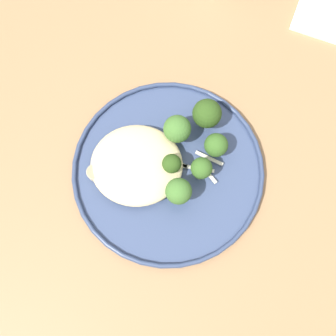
# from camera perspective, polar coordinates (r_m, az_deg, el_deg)

# --- Properties ---
(ground) EXTENTS (6.00, 6.00, 0.00)m
(ground) POSITION_cam_1_polar(r_m,az_deg,el_deg) (1.32, -0.35, -8.06)
(ground) COLOR #665B51
(wooden_dining_table) EXTENTS (1.40, 1.00, 0.74)m
(wooden_dining_table) POSITION_cam_1_polar(r_m,az_deg,el_deg) (0.67, -0.69, -0.50)
(wooden_dining_table) COLOR #9E754C
(wooden_dining_table) RESTS_ON ground
(dinner_plate) EXTENTS (0.29, 0.29, 0.02)m
(dinner_plate) POSITION_cam_1_polar(r_m,az_deg,el_deg) (0.58, -0.00, -0.31)
(dinner_plate) COLOR #38476B
(dinner_plate) RESTS_ON wooden_dining_table
(noodle_bed) EXTENTS (0.14, 0.13, 0.03)m
(noodle_bed) POSITION_cam_1_polar(r_m,az_deg,el_deg) (0.56, -4.71, 0.49)
(noodle_bed) COLOR beige
(noodle_bed) RESTS_ON dinner_plate
(seared_scallop_rear_pale) EXTENTS (0.02, 0.02, 0.02)m
(seared_scallop_rear_pale) POSITION_cam_1_polar(r_m,az_deg,el_deg) (0.57, -10.84, -0.72)
(seared_scallop_rear_pale) COLOR beige
(seared_scallop_rear_pale) RESTS_ON dinner_plate
(seared_scallop_tiny_bay) EXTENTS (0.03, 0.03, 0.02)m
(seared_scallop_tiny_bay) POSITION_cam_1_polar(r_m,az_deg,el_deg) (0.56, -3.69, -1.97)
(seared_scallop_tiny_bay) COLOR beige
(seared_scallop_tiny_bay) RESTS_ON dinner_plate
(seared_scallop_left_edge) EXTENTS (0.03, 0.03, 0.02)m
(seared_scallop_left_edge) POSITION_cam_1_polar(r_m,az_deg,el_deg) (0.57, -7.78, 0.93)
(seared_scallop_left_edge) COLOR #DBB77A
(seared_scallop_left_edge) RESTS_ON dinner_plate
(seared_scallop_tilted_round) EXTENTS (0.03, 0.03, 0.02)m
(seared_scallop_tilted_round) POSITION_cam_1_polar(r_m,az_deg,el_deg) (0.57, -2.57, 0.47)
(seared_scallop_tilted_round) COLOR beige
(seared_scallop_tilted_round) RESTS_ON dinner_plate
(broccoli_floret_right_tilted) EXTENTS (0.03, 0.03, 0.05)m
(broccoli_floret_right_tilted) POSITION_cam_1_polar(r_m,az_deg,el_deg) (0.55, 0.56, 0.56)
(broccoli_floret_right_tilted) COLOR #89A356
(broccoli_floret_right_tilted) RESTS_ON dinner_plate
(broccoli_floret_rear_charred) EXTENTS (0.04, 0.04, 0.05)m
(broccoli_floret_rear_charred) POSITION_cam_1_polar(r_m,az_deg,el_deg) (0.56, 7.18, 3.37)
(broccoli_floret_rear_charred) COLOR #89A356
(broccoli_floret_rear_charred) RESTS_ON dinner_plate
(broccoli_floret_left_leaning) EXTENTS (0.04, 0.04, 0.06)m
(broccoli_floret_left_leaning) POSITION_cam_1_polar(r_m,az_deg,el_deg) (0.57, 5.83, 8.04)
(broccoli_floret_left_leaning) COLOR #89A356
(broccoli_floret_left_leaning) RESTS_ON dinner_plate
(broccoli_floret_front_edge) EXTENTS (0.04, 0.04, 0.06)m
(broccoli_floret_front_edge) POSITION_cam_1_polar(r_m,az_deg,el_deg) (0.53, 1.59, -3.54)
(broccoli_floret_front_edge) COLOR #7A994C
(broccoli_floret_front_edge) RESTS_ON dinner_plate
(broccoli_floret_split_head) EXTENTS (0.04, 0.04, 0.06)m
(broccoli_floret_split_head) POSITION_cam_1_polar(r_m,az_deg,el_deg) (0.56, 1.39, 5.82)
(broccoli_floret_split_head) COLOR #89A356
(broccoli_floret_split_head) RESTS_ON dinner_plate
(broccoli_floret_tall_stalk) EXTENTS (0.03, 0.03, 0.05)m
(broccoli_floret_tall_stalk) POSITION_cam_1_polar(r_m,az_deg,el_deg) (0.54, 5.00, -0.12)
(broccoli_floret_tall_stalk) COLOR #7A994C
(broccoli_floret_tall_stalk) RESTS_ON dinner_plate
(onion_sliver_long_sliver) EXTENTS (0.06, 0.01, 0.00)m
(onion_sliver_long_sliver) POSITION_cam_1_polar(r_m,az_deg,el_deg) (0.57, 4.15, -0.01)
(onion_sliver_long_sliver) COLOR silver
(onion_sliver_long_sliver) RESTS_ON dinner_plate
(onion_sliver_curled_piece) EXTENTS (0.04, 0.02, 0.00)m
(onion_sliver_curled_piece) POSITION_cam_1_polar(r_m,az_deg,el_deg) (0.58, 1.16, 0.81)
(onion_sliver_curled_piece) COLOR silver
(onion_sliver_curled_piece) RESTS_ON dinner_plate
(onion_sliver_pale_crescent) EXTENTS (0.04, 0.02, 0.00)m
(onion_sliver_pale_crescent) POSITION_cam_1_polar(r_m,az_deg,el_deg) (0.58, 6.17, 1.31)
(onion_sliver_pale_crescent) COLOR silver
(onion_sliver_pale_crescent) RESTS_ON dinner_plate
(onion_sliver_short_strip) EXTENTS (0.03, 0.03, 0.00)m
(onion_sliver_short_strip) POSITION_cam_1_polar(r_m,az_deg,el_deg) (0.57, 5.96, -0.77)
(onion_sliver_short_strip) COLOR silver
(onion_sliver_short_strip) RESTS_ON dinner_plate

